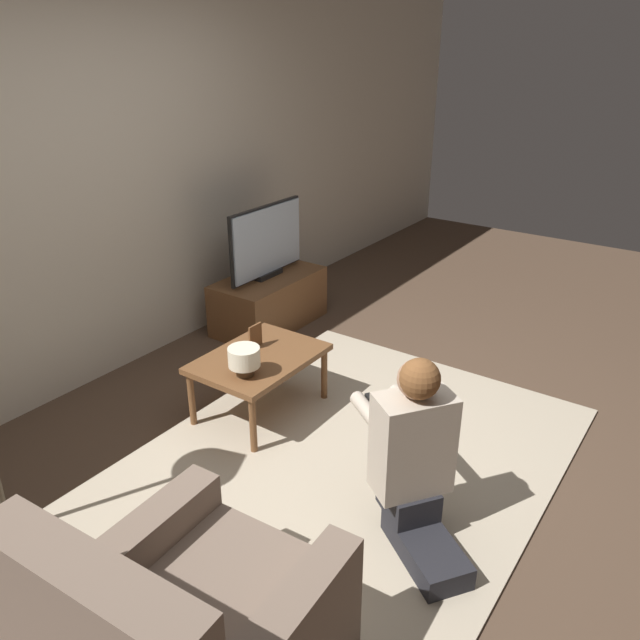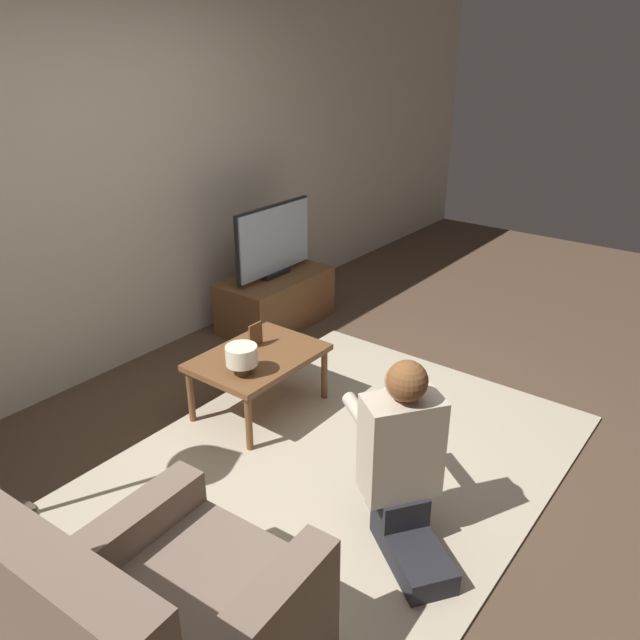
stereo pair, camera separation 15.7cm
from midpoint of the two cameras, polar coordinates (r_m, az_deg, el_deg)
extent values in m
plane|color=brown|center=(3.47, 2.55, -13.48)|extent=(10.00, 10.00, 0.00)
cube|color=beige|center=(4.23, -19.52, 11.75)|extent=(10.00, 0.06, 2.60)
cube|color=#BCAD93|center=(3.46, 2.56, -13.38)|extent=(2.77, 2.03, 0.02)
cube|color=brown|center=(5.00, -3.16, 1.81)|extent=(0.92, 0.50, 0.42)
cube|color=black|center=(4.92, -3.22, 4.27)|extent=(0.27, 0.08, 0.04)
cube|color=black|center=(4.84, -3.37, 7.35)|extent=(0.80, 0.03, 0.54)
cube|color=silver|center=(4.83, -3.30, 7.33)|extent=(0.77, 0.04, 0.51)
cube|color=brown|center=(3.76, -4.47, -3.42)|extent=(0.77, 0.55, 0.04)
cylinder|color=brown|center=(3.50, -5.24, -9.48)|extent=(0.04, 0.04, 0.36)
cylinder|color=brown|center=(3.96, 1.53, -5.07)|extent=(0.04, 0.04, 0.36)
cylinder|color=brown|center=(3.80, -10.57, -6.93)|extent=(0.04, 0.04, 0.36)
cylinder|color=brown|center=(4.22, -3.67, -3.14)|extent=(0.04, 0.04, 0.36)
cylinder|color=#4C4233|center=(3.45, -25.59, -16.29)|extent=(0.28, 0.28, 0.03)
cube|color=#7A6656|center=(2.01, -20.10, -24.77)|extent=(0.20, 0.80, 0.50)
cube|color=#7A6656|center=(2.61, -16.68, -22.34)|extent=(0.88, 0.18, 0.54)
cube|color=#232328|center=(2.96, 10.05, -20.08)|extent=(0.45, 0.51, 0.11)
cube|color=#232328|center=(3.00, 8.63, -16.07)|extent=(0.32, 0.32, 0.14)
cube|color=#C1B29E|center=(2.81, 9.02, -11.29)|extent=(0.39, 0.36, 0.47)
sphere|color=tan|center=(2.63, 9.48, -5.57)|extent=(0.17, 0.17, 0.17)
sphere|color=brown|center=(2.61, 9.69, -5.53)|extent=(0.18, 0.18, 0.18)
cube|color=black|center=(3.07, 6.13, -7.14)|extent=(0.13, 0.11, 0.04)
cylinder|color=#C1B29E|center=(3.02, 8.81, -7.94)|extent=(0.23, 0.28, 0.07)
cylinder|color=#C1B29E|center=(2.95, 5.17, -8.62)|extent=(0.23, 0.28, 0.07)
cube|color=brown|center=(3.82, -4.74, -1.37)|extent=(0.11, 0.01, 0.15)
cylinder|color=#4C3823|center=(3.54, -5.86, -4.45)|extent=(0.10, 0.10, 0.06)
cylinder|color=#EFE5C6|center=(3.50, -5.92, -3.24)|extent=(0.18, 0.18, 0.11)
camera|label=1|loc=(0.08, -88.81, 0.54)|focal=35.00mm
camera|label=2|loc=(0.08, 91.19, -0.54)|focal=35.00mm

